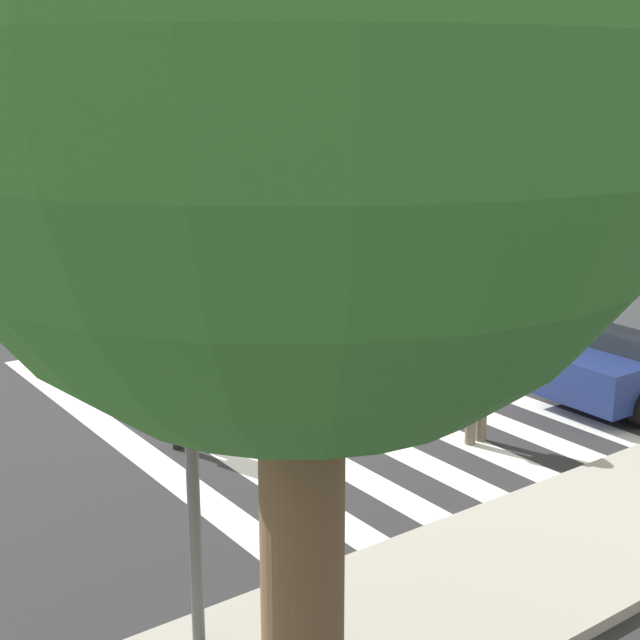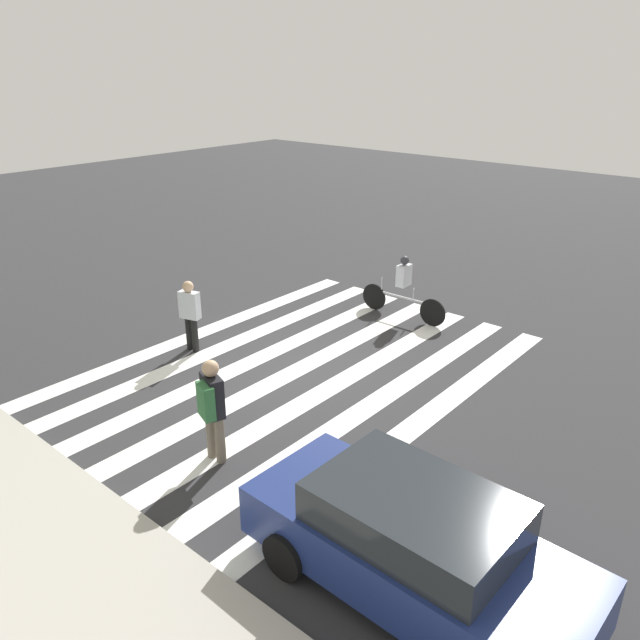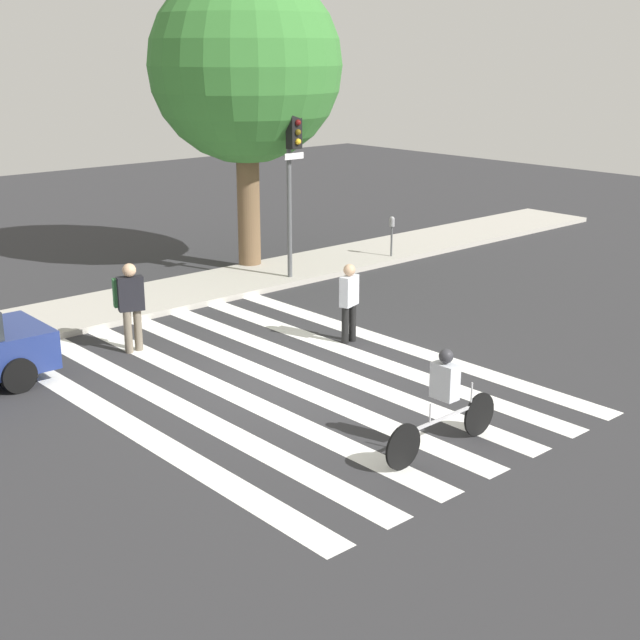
% 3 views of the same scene
% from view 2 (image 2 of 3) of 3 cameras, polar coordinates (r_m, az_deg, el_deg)
% --- Properties ---
extents(ground_plane, '(60.00, 60.00, 0.00)m').
position_cam_2_polar(ground_plane, '(13.50, -1.99, -4.54)').
color(ground_plane, '#2D2D30').
extents(sidewalk_curb, '(36.00, 2.50, 0.14)m').
position_cam_2_polar(sidewalk_curb, '(10.49, -26.61, -15.70)').
color(sidewalk_curb, '#ADA89E').
rests_on(sidewalk_curb, ground_plane).
extents(crosswalk_stripes, '(6.75, 10.00, 0.01)m').
position_cam_2_polar(crosswalk_stripes, '(13.49, -1.99, -4.53)').
color(crosswalk_stripes, white).
rests_on(crosswalk_stripes, ground_plane).
extents(pedestrian_adult_yellow_jacket, '(0.55, 0.53, 1.83)m').
position_cam_2_polar(pedestrian_adult_yellow_jacket, '(10.23, -9.88, -7.59)').
color(pedestrian_adult_yellow_jacket, '#6B6051').
rests_on(pedestrian_adult_yellow_jacket, ground_plane).
extents(pedestrian_adult_tall_backpack, '(0.50, 0.33, 1.67)m').
position_cam_2_polar(pedestrian_adult_tall_backpack, '(14.30, -11.79, 0.74)').
color(pedestrian_adult_tall_backpack, black).
rests_on(pedestrian_adult_tall_backpack, ground_plane).
extents(cyclist_near_curb, '(2.48, 0.40, 1.65)m').
position_cam_2_polar(cyclist_near_curb, '(16.01, 7.63, 3.14)').
color(cyclist_near_curb, black).
rests_on(cyclist_near_curb, ground_plane).
extents(car_parked_dark_suv, '(4.38, 1.98, 1.50)m').
position_cam_2_polar(car_parked_dark_suv, '(8.10, 8.49, -19.52)').
color(car_parked_dark_suv, navy).
rests_on(car_parked_dark_suv, ground_plane).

